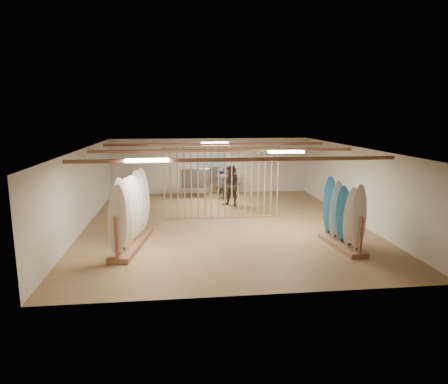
{
  "coord_description": "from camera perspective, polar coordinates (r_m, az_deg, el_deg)",
  "views": [
    {
      "loc": [
        -1.64,
        -14.21,
        3.98
      ],
      "look_at": [
        0.0,
        0.0,
        1.2
      ],
      "focal_mm": 32.0,
      "sensor_mm": 36.0,
      "label": 1
    }
  ],
  "objects": [
    {
      "name": "light_panels",
      "position": [
        14.36,
        0.0,
        6.04
      ],
      "size": [
        1.2,
        0.35,
        0.06
      ],
      "primitive_type": "cube",
      "color": "white",
      "rests_on": "ground"
    },
    {
      "name": "wall_front",
      "position": [
        8.77,
        4.53,
        -6.17
      ],
      "size": [
        12.0,
        0.0,
        12.0
      ],
      "primitive_type": "plane",
      "rotation": [
        -1.57,
        0.0,
        0.0
      ],
      "color": "beige",
      "rests_on": "ground"
    },
    {
      "name": "clothing_rack_a",
      "position": [
        19.17,
        -4.17,
        1.92
      ],
      "size": [
        1.39,
        0.38,
        1.48
      ],
      "rotation": [
        0.0,
        0.0,
        -0.03
      ],
      "color": "silver",
      "rests_on": "floor"
    },
    {
      "name": "wall_back",
      "position": [
        20.44,
        -1.94,
        3.74
      ],
      "size": [
        12.0,
        0.0,
        12.0
      ],
      "primitive_type": "plane",
      "rotation": [
        1.57,
        0.0,
        0.0
      ],
      "color": "beige",
      "rests_on": "ground"
    },
    {
      "name": "poster",
      "position": [
        20.4,
        -1.93,
        4.29
      ],
      "size": [
        1.4,
        0.03,
        0.9
      ],
      "primitive_type": "cube",
      "color": "teal",
      "rests_on": "ground"
    },
    {
      "name": "clothing_rack_b",
      "position": [
        19.97,
        -0.17,
        2.26
      ],
      "size": [
        1.29,
        0.83,
        1.45
      ],
      "rotation": [
        0.0,
        0.0,
        -0.43
      ],
      "color": "silver",
      "rests_on": "floor"
    },
    {
      "name": "rack_right",
      "position": [
        12.63,
        16.58,
        -4.61
      ],
      "size": [
        0.78,
        2.15,
        2.01
      ],
      "rotation": [
        0.0,
        0.0,
        0.11
      ],
      "color": "#905B41",
      "rests_on": "floor"
    },
    {
      "name": "ceiling",
      "position": [
        14.36,
        0.0,
        6.28
      ],
      "size": [
        12.0,
        12.0,
        0.0
      ],
      "primitive_type": "plane",
      "rotation": [
        3.14,
        0.0,
        0.0
      ],
      "color": "gray",
      "rests_on": "ground"
    },
    {
      "name": "ceiling_slats",
      "position": [
        14.36,
        0.0,
        5.96
      ],
      "size": [
        9.5,
        6.12,
        0.1
      ],
      "primitive_type": "cube",
      "color": "#905B41",
      "rests_on": "ground"
    },
    {
      "name": "shopper_b",
      "position": [
        17.44,
        1.1,
        1.3
      ],
      "size": [
        1.28,
        1.24,
        2.09
      ],
      "primitive_type": "imported",
      "rotation": [
        0.0,
        0.0,
        -0.65
      ],
      "color": "#342D28",
      "rests_on": "floor"
    },
    {
      "name": "rack_left",
      "position": [
        12.51,
        -13.07,
        -4.22
      ],
      "size": [
        1.08,
        3.21,
        2.21
      ],
      "rotation": [
        0.0,
        0.0,
        -0.15
      ],
      "color": "#905B41",
      "rests_on": "floor"
    },
    {
      "name": "bamboo_partition",
      "position": [
        15.32,
        -0.34,
        1.3
      ],
      "size": [
        4.45,
        0.05,
        2.78
      ],
      "color": "tan",
      "rests_on": "ground"
    },
    {
      "name": "wall_right",
      "position": [
        15.9,
        18.21,
        1.1
      ],
      "size": [
        0.0,
        12.0,
        12.0
      ],
      "primitive_type": "plane",
      "rotation": [
        1.57,
        0.0,
        -1.57
      ],
      "color": "beige",
      "rests_on": "ground"
    },
    {
      "name": "wall_left",
      "position": [
        14.83,
        -19.57,
        0.33
      ],
      "size": [
        0.0,
        12.0,
        12.0
      ],
      "primitive_type": "plane",
      "rotation": [
        1.57,
        0.0,
        1.57
      ],
      "color": "beige",
      "rests_on": "ground"
    },
    {
      "name": "shopper_a",
      "position": [
        18.91,
        -0.36,
        1.52
      ],
      "size": [
        0.76,
        0.66,
        1.73
      ],
      "primitive_type": "imported",
      "rotation": [
        0.0,
        0.0,
        2.68
      ],
      "color": "#2D2B34",
      "rests_on": "floor"
    },
    {
      "name": "floor",
      "position": [
        14.85,
        0.0,
        -4.55
      ],
      "size": [
        12.0,
        12.0,
        0.0
      ],
      "primitive_type": "plane",
      "color": "olive",
      "rests_on": "ground"
    }
  ]
}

